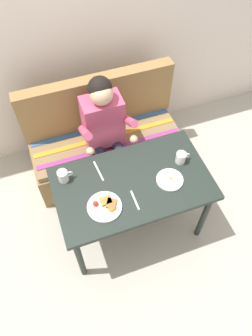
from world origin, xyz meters
name	(u,v)px	position (x,y,z in m)	size (l,w,h in m)	color
ground_plane	(131,224)	(0.00, 0.00, 0.00)	(8.00, 8.00, 0.00)	#AEA89A
back_wall	(81,24)	(0.00, 1.27, 1.30)	(4.40, 0.10, 2.60)	beige
table	(132,188)	(0.00, 0.00, 0.65)	(1.20, 0.70, 0.73)	#202924
couch	(105,143)	(0.00, 0.76, 0.33)	(1.44, 0.56, 1.00)	olive
person	(105,128)	(-0.03, 0.59, 0.74)	(0.45, 0.61, 1.21)	#BB4768
plate_breakfast	(105,206)	(-0.26, -0.13, 0.74)	(0.25, 0.25, 0.05)	white
plate_eggs	(170,180)	(0.27, -0.08, 0.74)	(0.21, 0.21, 0.04)	white
coffee_mug	(181,157)	(0.43, 0.06, 0.78)	(0.12, 0.08, 0.10)	white
coffee_mug_second	(63,176)	(-0.48, 0.20, 0.78)	(0.12, 0.08, 0.10)	white
fork	(135,200)	(-0.04, -0.15, 0.73)	(0.01, 0.17, 0.01)	silver
knife	(99,171)	(-0.21, 0.19, 0.73)	(0.01, 0.20, 0.01)	silver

